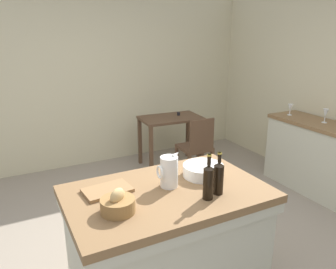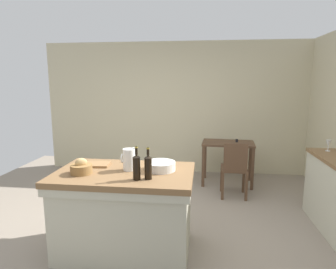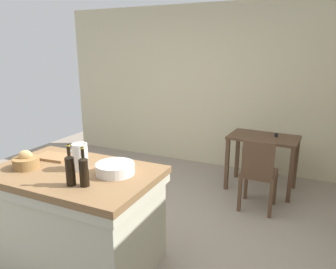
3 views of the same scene
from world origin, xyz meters
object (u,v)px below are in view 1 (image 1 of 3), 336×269
(writing_desk, at_px, (171,125))
(wine_glass_middle, at_px, (290,108))
(side_cabinet, at_px, (316,157))
(wooden_chair, at_px, (197,147))
(cutting_board, at_px, (107,190))
(wine_glass_left, at_px, (325,113))
(island_table, at_px, (167,239))
(wash_bowl, at_px, (203,170))
(wine_bottle_dark, at_px, (219,177))
(pitcher, at_px, (169,171))
(wine_bottle_amber, at_px, (208,181))
(bread_basket, at_px, (118,204))

(writing_desk, xyz_separation_m, wine_glass_middle, (1.21, -1.14, 0.37))
(side_cabinet, distance_m, wooden_chair, 1.54)
(cutting_board, height_order, wine_glass_left, wine_glass_left)
(island_table, height_order, wash_bowl, wash_bowl)
(writing_desk, distance_m, wine_bottle_dark, 2.72)
(island_table, relative_size, pitcher, 5.26)
(wooden_chair, height_order, wine_glass_middle, wine_glass_middle)
(island_table, relative_size, wine_glass_left, 8.27)
(wine_bottle_dark, height_order, wine_bottle_amber, wine_bottle_amber)
(wash_bowl, xyz_separation_m, wine_bottle_dark, (-0.07, -0.30, 0.08))
(wine_bottle_dark, relative_size, wine_glass_middle, 2.05)
(bread_basket, xyz_separation_m, wine_glass_middle, (2.88, 1.30, 0.06))
(wine_glass_middle, bearing_deg, bread_basket, -155.77)
(island_table, height_order, writing_desk, island_table)
(writing_desk, height_order, pitcher, pitcher)
(cutting_board, xyz_separation_m, wine_bottle_dark, (0.69, -0.38, 0.11))
(side_cabinet, bearing_deg, pitcher, -165.15)
(wash_bowl, height_order, cutting_board, wash_bowl)
(wine_bottle_dark, bearing_deg, cutting_board, 150.85)
(writing_desk, xyz_separation_m, wine_glass_left, (1.30, -1.61, 0.39))
(wooden_chair, bearing_deg, island_table, -128.24)
(writing_desk, height_order, wooden_chair, wooden_chair)
(bread_basket, relative_size, wine_glass_left, 1.27)
(bread_basket, height_order, wine_bottle_dark, wine_bottle_dark)
(wine_bottle_amber, relative_size, wine_glass_middle, 2.14)
(wine_bottle_dark, bearing_deg, wooden_chair, 61.54)
(writing_desk, bearing_deg, island_table, -118.50)
(wooden_chair, bearing_deg, bread_basket, -133.95)
(writing_desk, relative_size, wine_bottle_dark, 3.03)
(wash_bowl, relative_size, bread_basket, 1.46)
(island_table, height_order, wine_bottle_dark, wine_bottle_dark)
(wine_bottle_amber, bearing_deg, wine_glass_left, 21.54)
(pitcher, bearing_deg, wine_bottle_amber, -62.71)
(pitcher, distance_m, wash_bowl, 0.34)
(pitcher, height_order, wine_bottle_dark, wine_bottle_dark)
(pitcher, xyz_separation_m, wine_bottle_dark, (0.25, -0.26, 0.01))
(wooden_chair, xyz_separation_m, wine_glass_middle, (1.16, -0.49, 0.52))
(writing_desk, height_order, wine_bottle_amber, wine_bottle_amber)
(pitcher, height_order, wine_glass_middle, pitcher)
(pitcher, height_order, bread_basket, pitcher)
(wash_bowl, bearing_deg, wine_bottle_dark, -103.63)
(cutting_board, relative_size, wine_bottle_amber, 1.02)
(wine_bottle_amber, bearing_deg, wooden_chair, 59.48)
(wooden_chair, relative_size, wash_bowl, 2.80)
(side_cabinet, height_order, pitcher, pitcher)
(side_cabinet, relative_size, wine_bottle_dark, 4.27)
(side_cabinet, bearing_deg, wooden_chair, 141.46)
(island_table, xyz_separation_m, wine_glass_left, (2.55, 0.69, 0.54))
(island_table, relative_size, wine_bottle_dark, 4.65)
(side_cabinet, bearing_deg, wine_bottle_dark, -157.59)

